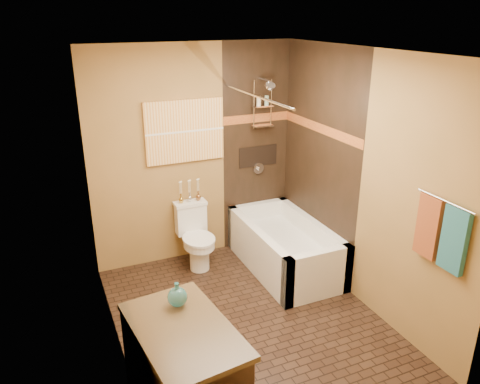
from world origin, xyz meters
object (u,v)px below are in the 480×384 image
bathtub (284,250)px  toilet (196,236)px  sunset_painting (185,131)px  vanity (185,379)px

bathtub → toilet: bearing=152.5°
sunset_painting → toilet: (0.00, -0.25, -1.18)m
toilet → sunset_painting: bearing=90.1°
bathtub → toilet: size_ratio=2.04×
sunset_painting → bathtub: (0.91, -0.73, -1.33)m
sunset_painting → vanity: sunset_painting is taller
bathtub → vanity: (-1.72, -1.70, 0.21)m
sunset_painting → vanity: bearing=-108.5°
vanity → bathtub: bearing=38.0°
sunset_painting → toilet: sunset_painting is taller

